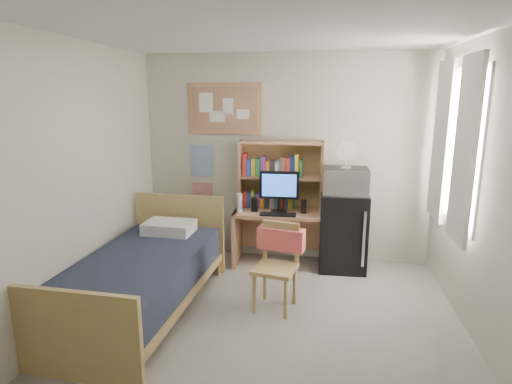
# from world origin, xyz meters

# --- Properties ---
(floor) EXTENTS (3.60, 4.20, 0.02)m
(floor) POSITION_xyz_m (0.00, 0.00, -0.01)
(floor) COLOR gray
(floor) RESTS_ON ground
(ceiling) EXTENTS (3.60, 4.20, 0.02)m
(ceiling) POSITION_xyz_m (0.00, 0.00, 2.60)
(ceiling) COLOR white
(ceiling) RESTS_ON wall_back
(wall_back) EXTENTS (3.60, 0.04, 2.60)m
(wall_back) POSITION_xyz_m (0.00, 2.10, 1.30)
(wall_back) COLOR beige
(wall_back) RESTS_ON floor
(wall_front) EXTENTS (3.60, 0.04, 2.60)m
(wall_front) POSITION_xyz_m (0.00, -2.10, 1.30)
(wall_front) COLOR beige
(wall_front) RESTS_ON floor
(wall_left) EXTENTS (0.04, 4.20, 2.60)m
(wall_left) POSITION_xyz_m (-1.80, 0.00, 1.30)
(wall_left) COLOR beige
(wall_left) RESTS_ON floor
(wall_right) EXTENTS (0.04, 4.20, 2.60)m
(wall_right) POSITION_xyz_m (1.80, 0.00, 1.30)
(wall_right) COLOR beige
(wall_right) RESTS_ON floor
(window_unit) EXTENTS (0.10, 1.40, 1.70)m
(window_unit) POSITION_xyz_m (1.75, 1.20, 1.60)
(window_unit) COLOR white
(window_unit) RESTS_ON wall_right
(curtain_left) EXTENTS (0.04, 0.55, 1.70)m
(curtain_left) POSITION_xyz_m (1.72, 0.80, 1.60)
(curtain_left) COLOR white
(curtain_left) RESTS_ON wall_right
(curtain_right) EXTENTS (0.04, 0.55, 1.70)m
(curtain_right) POSITION_xyz_m (1.72, 1.60, 1.60)
(curtain_right) COLOR white
(curtain_right) RESTS_ON wall_right
(bulletin_board) EXTENTS (0.94, 0.03, 0.64)m
(bulletin_board) POSITION_xyz_m (-0.78, 2.08, 1.92)
(bulletin_board) COLOR #A57657
(bulletin_board) RESTS_ON wall_back
(poster_wave) EXTENTS (0.30, 0.01, 0.42)m
(poster_wave) POSITION_xyz_m (-1.10, 2.09, 1.25)
(poster_wave) COLOR #2A5EA9
(poster_wave) RESTS_ON wall_back
(poster_japan) EXTENTS (0.28, 0.01, 0.36)m
(poster_japan) POSITION_xyz_m (-1.10, 2.09, 0.78)
(poster_japan) COLOR #BD213D
(poster_japan) RESTS_ON wall_back
(desk) EXTENTS (1.12, 0.57, 0.69)m
(desk) POSITION_xyz_m (-0.05, 1.80, 0.35)
(desk) COLOR tan
(desk) RESTS_ON floor
(desk_chair) EXTENTS (0.51, 0.51, 0.86)m
(desk_chair) POSITION_xyz_m (0.03, 0.64, 0.43)
(desk_chair) COLOR tan
(desk_chair) RESTS_ON floor
(mini_fridge) EXTENTS (0.56, 0.56, 0.95)m
(mini_fridge) POSITION_xyz_m (0.74, 1.80, 0.47)
(mini_fridge) COLOR black
(mini_fridge) RESTS_ON floor
(bed) EXTENTS (1.15, 2.14, 0.57)m
(bed) POSITION_xyz_m (-1.26, 0.37, 0.29)
(bed) COLOR black
(bed) RESTS_ON floor
(hutch) EXTENTS (1.04, 0.28, 0.85)m
(hutch) POSITION_xyz_m (-0.05, 1.95, 1.12)
(hutch) COLOR tan
(hutch) RESTS_ON desk
(monitor) EXTENTS (0.47, 0.04, 0.50)m
(monitor) POSITION_xyz_m (-0.04, 1.74, 0.94)
(monitor) COLOR black
(monitor) RESTS_ON desk
(keyboard) EXTENTS (0.43, 0.14, 0.02)m
(keyboard) POSITION_xyz_m (-0.04, 1.60, 0.70)
(keyboard) COLOR black
(keyboard) RESTS_ON desk
(speaker_left) EXTENTS (0.07, 0.07, 0.18)m
(speaker_left) POSITION_xyz_m (-0.34, 1.74, 0.78)
(speaker_left) COLOR black
(speaker_left) RESTS_ON desk
(speaker_right) EXTENTS (0.07, 0.07, 0.16)m
(speaker_right) POSITION_xyz_m (0.26, 1.74, 0.77)
(speaker_right) COLOR black
(speaker_right) RESTS_ON desk
(water_bottle) EXTENTS (0.07, 0.07, 0.23)m
(water_bottle) POSITION_xyz_m (-0.52, 1.69, 0.81)
(water_bottle) COLOR silver
(water_bottle) RESTS_ON desk
(hoodie) EXTENTS (0.49, 0.24, 0.23)m
(hoodie) POSITION_xyz_m (0.07, 0.83, 0.67)
(hoodie) COLOR #E45957
(hoodie) RESTS_ON desk_chair
(microwave) EXTENTS (0.52, 0.40, 0.30)m
(microwave) POSITION_xyz_m (0.74, 1.78, 1.10)
(microwave) COLOR #B7B6BB
(microwave) RESTS_ON mini_fridge
(desk_fan) EXTENTS (0.24, 0.24, 0.29)m
(desk_fan) POSITION_xyz_m (0.74, 1.78, 1.40)
(desk_fan) COLOR silver
(desk_fan) RESTS_ON microwave
(pillow) EXTENTS (0.55, 0.40, 0.13)m
(pillow) POSITION_xyz_m (-1.22, 1.12, 0.64)
(pillow) COLOR silver
(pillow) RESTS_ON bed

